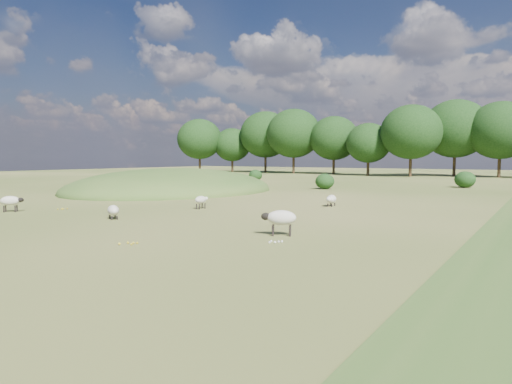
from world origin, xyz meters
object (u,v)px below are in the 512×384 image
(sheep_5, at_px, (280,218))
(sheep_3, at_px, (113,210))
(sheep_0, at_px, (201,200))
(sheep_2, at_px, (11,201))
(sheep_1, at_px, (331,199))

(sheep_5, bearing_deg, sheep_3, -24.14)
(sheep_0, bearing_deg, sheep_3, 172.91)
(sheep_0, distance_m, sheep_2, 10.19)
(sheep_3, relative_size, sheep_5, 0.87)
(sheep_3, bearing_deg, sheep_0, -66.57)
(sheep_0, relative_size, sheep_1, 0.83)
(sheep_1, height_order, sheep_5, sheep_5)
(sheep_5, bearing_deg, sheep_2, -21.18)
(sheep_0, height_order, sheep_5, sheep_5)
(sheep_2, distance_m, sheep_5, 15.96)
(sheep_3, bearing_deg, sheep_1, -89.88)
(sheep_2, relative_size, sheep_3, 0.97)
(sheep_1, xyz_separation_m, sheep_5, (2.58, -10.57, 0.24))
(sheep_2, relative_size, sheep_5, 0.84)
(sheep_1, bearing_deg, sheep_0, -52.65)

